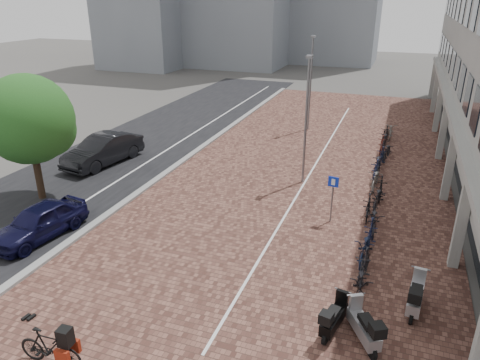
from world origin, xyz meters
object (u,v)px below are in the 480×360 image
(hero_bike, at_px, (50,347))
(scooter_back, at_px, (364,325))
(car_dark, at_px, (103,150))
(car_navy, at_px, (39,222))
(scooter_mid, at_px, (334,316))
(scooter_front, at_px, (416,295))
(parking_sign, at_px, (333,193))

(hero_bike, xyz_separation_m, scooter_back, (7.52, 3.60, 0.01))
(car_dark, bearing_deg, hero_bike, -49.98)
(car_navy, distance_m, car_dark, 8.39)
(car_dark, height_order, scooter_mid, car_dark)
(scooter_back, bearing_deg, car_navy, 142.29)
(car_navy, distance_m, scooter_front, 14.00)
(hero_bike, height_order, scooter_front, hero_bike)
(scooter_mid, relative_size, parking_sign, 0.77)
(car_dark, xyz_separation_m, parking_sign, (13.33, -2.71, 0.54))
(car_dark, bearing_deg, parking_sign, -2.18)
(hero_bike, bearing_deg, parking_sign, -31.00)
(car_dark, bearing_deg, car_navy, -61.96)
(car_dark, bearing_deg, scooter_front, -15.42)
(scooter_back, relative_size, parking_sign, 0.84)
(scooter_front, distance_m, scooter_mid, 2.79)
(car_navy, relative_size, car_dark, 0.80)
(hero_bike, relative_size, parking_sign, 0.91)
(scooter_front, bearing_deg, car_navy, -172.90)
(hero_bike, bearing_deg, scooter_front, -61.51)
(scooter_mid, xyz_separation_m, parking_sign, (-1.19, 6.73, 0.81))
(hero_bike, relative_size, scooter_mid, 1.17)
(car_dark, xyz_separation_m, scooter_back, (15.36, -9.59, -0.23))
(scooter_back, bearing_deg, hero_bike, 175.27)
(scooter_mid, bearing_deg, scooter_back, 2.34)
(car_navy, bearing_deg, hero_bike, -37.04)
(scooter_front, relative_size, scooter_mid, 1.10)
(car_navy, xyz_separation_m, scooter_front, (14.00, 0.25, -0.08))
(car_navy, xyz_separation_m, car_dark, (-2.69, 7.95, 0.14))
(car_navy, height_order, parking_sign, parking_sign)
(scooter_mid, xyz_separation_m, scooter_back, (0.83, -0.15, 0.04))
(scooter_front, relative_size, scooter_back, 1.02)
(scooter_mid, bearing_deg, parking_sign, 112.30)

